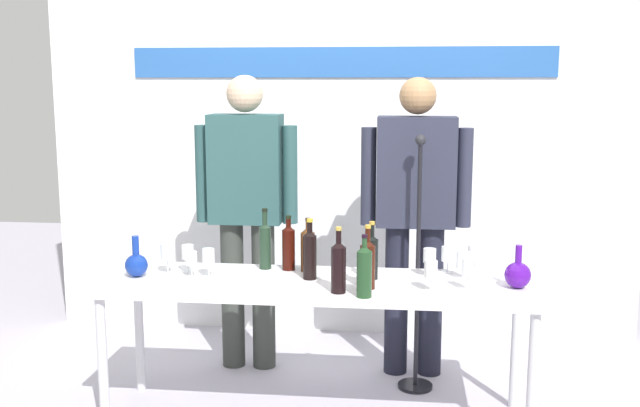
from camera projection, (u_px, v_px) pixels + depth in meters
back_wall at (341, 118)px, 5.02m from camera, size 4.05×0.11×3.00m
display_table at (317, 293)px, 3.75m from camera, size 2.21×0.62×0.75m
decanter_blue_left at (136, 264)px, 3.81m from camera, size 0.12×0.12×0.22m
decanter_blue_right at (518, 274)px, 3.60m from camera, size 0.13×0.13×0.22m
presenter_left at (247, 202)px, 4.42m from camera, size 0.62×0.22×1.79m
presenter_right at (416, 205)px, 4.31m from camera, size 0.65×0.22×1.78m
wine_bottle_0 at (308, 248)px, 3.92m from camera, size 0.08×0.08×0.29m
wine_bottle_1 at (265, 244)px, 3.96m from camera, size 0.06×0.06×0.33m
wine_bottle_2 at (364, 270)px, 3.44m from camera, size 0.07×0.07×0.30m
wine_bottle_3 at (368, 262)px, 3.58m from camera, size 0.08×0.08×0.32m
wine_bottle_4 at (372, 255)px, 3.76m from camera, size 0.07×0.07×0.30m
wine_bottle_5 at (289, 246)px, 3.94m from camera, size 0.07×0.07×0.30m
wine_bottle_6 at (310, 253)px, 3.76m from camera, size 0.07×0.07×0.31m
wine_bottle_7 at (338, 265)px, 3.51m from camera, size 0.07×0.07×0.32m
wine_glass_left_0 at (167, 252)px, 3.86m from camera, size 0.07×0.07×0.16m
wine_glass_left_1 at (191, 259)px, 3.79m from camera, size 0.06×0.06×0.14m
wine_glass_left_2 at (208, 257)px, 3.81m from camera, size 0.06×0.06×0.15m
wine_glass_left_3 at (188, 253)px, 3.89m from camera, size 0.06×0.06×0.15m
wine_glass_right_0 at (430, 256)px, 3.80m from camera, size 0.07×0.07×0.15m
wine_glass_right_1 at (431, 270)px, 3.54m from camera, size 0.06×0.06×0.15m
wine_glass_right_2 at (475, 253)px, 3.88m from camera, size 0.07×0.07×0.15m
wine_glass_right_3 at (468, 268)px, 3.56m from camera, size 0.06×0.06×0.15m
wine_glass_right_4 at (463, 260)px, 3.77m from camera, size 0.07×0.07×0.14m
wine_glass_right_5 at (448, 254)px, 3.89m from camera, size 0.07×0.07×0.14m
microphone_stand at (417, 307)px, 4.18m from camera, size 0.20×0.20×1.46m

